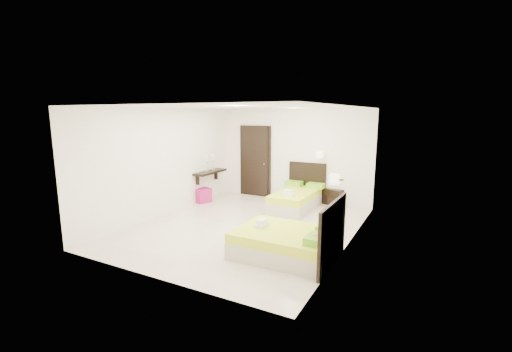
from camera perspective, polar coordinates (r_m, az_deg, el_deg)
The scene contains 7 objects.
floor at distance 7.67m, azimuth -1.73°, elevation -8.40°, with size 5.50×5.50×0.00m, color beige.
bed_single at distance 9.10m, azimuth 6.82°, elevation -3.65°, with size 1.08×1.80×1.48m.
bed_double at distance 6.12m, azimuth 5.63°, elevation -10.84°, with size 1.72×1.46×1.42m.
nightstand at distance 9.67m, azimuth 13.11°, elevation -3.35°, with size 0.50×0.44×0.44m, color black.
ottoman at distance 9.79m, azimuth -8.93°, elevation -3.17°, with size 0.40×0.40×0.40m, color #9D145B.
door at distance 10.31m, azimuth -0.14°, elevation 2.45°, with size 1.02×0.15×2.14m.
console_shelf at distance 9.88m, azimuth -7.68°, elevation 0.64°, with size 0.35×1.20×0.78m.
Camera 1 is at (3.61, -6.31, 2.47)m, focal length 24.00 mm.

